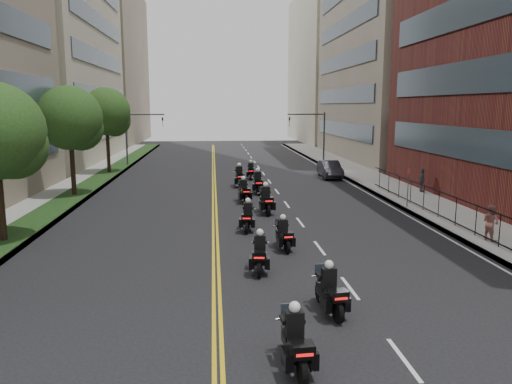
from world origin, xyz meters
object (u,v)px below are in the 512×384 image
parked_sedan (330,169)px  pedestrian_c (422,180)px  motorcycle_1 (330,293)px  motorcycle_7 (258,184)px  motorcycle_9 (251,172)px  motorcycle_6 (244,192)px  pedestrian_b (491,222)px  motorcycle_4 (248,218)px  motorcycle_8 (239,177)px  motorcycle_0 (295,343)px  motorcycle_3 (284,236)px  motorcycle_2 (260,255)px  motorcycle_5 (266,201)px

parked_sedan → pedestrian_c: pedestrian_c is taller
motorcycle_1 → motorcycle_7: bearing=83.6°
motorcycle_9 → pedestrian_c: size_ratio=1.34×
motorcycle_6 → motorcycle_7: bearing=62.8°
motorcycle_1 → pedestrian_b: size_ratio=1.32×
motorcycle_7 → pedestrian_c: (11.80, -1.16, 0.26)m
motorcycle_4 → motorcycle_8: bearing=96.5°
motorcycle_0 → motorcycle_8: bearing=86.3°
pedestrian_c → motorcycle_6: bearing=107.5°
motorcycle_4 → motorcycle_9: (1.53, 17.99, -0.00)m
motorcycle_3 → motorcycle_6: (-1.08, 11.04, 0.07)m
motorcycle_1 → motorcycle_7: size_ratio=0.89×
motorcycle_1 → motorcycle_2: same height
motorcycle_0 → pedestrian_c: size_ratio=1.34×
motorcycle_5 → motorcycle_8: (-1.05, 9.93, 0.01)m
pedestrian_b → motorcycle_9: bearing=5.1°
motorcycle_7 → pedestrian_b: 17.09m
motorcycle_1 → motorcycle_8: motorcycle_8 is taller
motorcycle_3 → motorcycle_9: size_ratio=0.94×
motorcycle_6 → motorcycle_9: 10.57m
motorcycle_3 → motorcycle_4: size_ratio=0.94×
motorcycle_1 → parked_sedan: size_ratio=0.49×
motorcycle_0 → pedestrian_b: size_ratio=1.34×
motorcycle_4 → parked_sedan: motorcycle_4 is taller
motorcycle_9 → parked_sedan: (7.04, 0.25, 0.09)m
motorcycle_6 → motorcycle_2: bearing=-97.9°
motorcycle_5 → motorcycle_6: 3.67m
motorcycle_1 → motorcycle_9: bearing=83.3°
motorcycle_4 → motorcycle_8: 13.92m
motorcycle_0 → motorcycle_6: (0.07, 21.19, 0.04)m
motorcycle_0 → pedestrian_c: pedestrian_c is taller
motorcycle_4 → motorcycle_9: 18.06m
pedestrian_c → motorcycle_1: bearing=158.6°
motorcycle_7 → motorcycle_6: bearing=-110.3°
motorcycle_2 → motorcycle_5: bearing=89.5°
motorcycle_9 → parked_sedan: bearing=5.0°
motorcycle_1 → motorcycle_7: motorcycle_7 is taller
motorcycle_7 → parked_sedan: bearing=46.6°
motorcycle_4 → motorcycle_6: size_ratio=0.95×
motorcycle_0 → motorcycle_8: (0.13, 27.61, 0.09)m
motorcycle_4 → motorcycle_3: bearing=-61.6°
motorcycle_4 → motorcycle_9: bearing=92.9°
motorcycle_2 → motorcycle_8: bearing=96.1°
motorcycle_6 → pedestrian_b: (10.72, -10.91, 0.30)m
motorcycle_4 → pedestrian_c: pedestrian_c is taller
motorcycle_1 → motorcycle_5: 14.54m
motorcycle_0 → parked_sedan: bearing=71.8°
motorcycle_6 → parked_sedan: (8.31, 10.75, 0.06)m
motorcycle_5 → motorcycle_7: (0.12, 6.79, -0.00)m
motorcycle_1 → motorcycle_7: 21.32m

